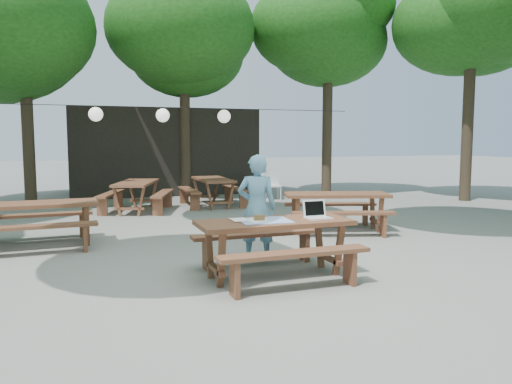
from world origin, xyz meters
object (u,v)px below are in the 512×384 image
object	(u,v)px
main_picnic_table	(274,248)
picnic_table_nw	(35,224)
woman	(257,208)
plastic_chair	(273,191)

from	to	relation	value
main_picnic_table	picnic_table_nw	bearing A→B (deg)	135.24
main_picnic_table	woman	bearing A→B (deg)	84.03
picnic_table_nw	plastic_chair	distance (m)	7.97
picnic_table_nw	plastic_chair	size ratio (longest dim) A/B	2.25
picnic_table_nw	plastic_chair	bearing A→B (deg)	36.33
main_picnic_table	plastic_chair	world-z (taller)	plastic_chair
woman	plastic_chair	world-z (taller)	woman
picnic_table_nw	woman	distance (m)	3.83
woman	plastic_chair	bearing A→B (deg)	-90.41
main_picnic_table	picnic_table_nw	xyz separation A→B (m)	(-3.07, 3.04, 0.00)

